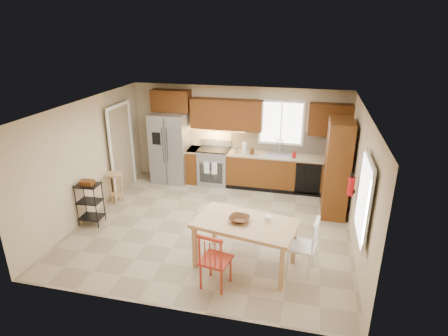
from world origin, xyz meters
The scene contains 33 objects.
floor centered at (0.00, 0.00, 0.00)m, with size 5.50×5.50×0.00m, color tan.
ceiling centered at (0.00, 0.00, 2.50)m, with size 5.50×5.00×0.02m, color silver.
wall_back centered at (0.00, 2.50, 1.25)m, with size 5.50×0.02×2.50m, color #CCB793.
wall_front centered at (0.00, -2.50, 1.25)m, with size 5.50×0.02×2.50m, color #CCB793.
wall_left centered at (-2.75, 0.00, 1.25)m, with size 0.02×5.00×2.50m, color #CCB793.
wall_right centered at (2.75, 0.00, 1.25)m, with size 0.02×5.00×2.50m, color #CCB793.
refrigerator centered at (-1.70, 2.12, 0.91)m, with size 0.92×0.75×1.82m, color gray.
range_stove centered at (-0.55, 2.19, 0.46)m, with size 0.76×0.63×0.92m, color gray.
base_cabinet_narrow centered at (-1.10, 2.20, 0.45)m, with size 0.30×0.60×0.90m, color brown.
base_cabinet_run centered at (1.29, 2.20, 0.45)m, with size 2.92×0.60×0.90m, color brown.
dishwasher centered at (1.85, 1.91, 0.45)m, with size 0.60×0.02×0.78m, color black.
backsplash centered at (1.29, 2.48, 1.18)m, with size 2.92×0.03×0.55m, color #C8B696.
upper_over_fridge centered at (-1.70, 2.33, 2.10)m, with size 1.00×0.35×0.55m, color #562D0E.
upper_left_block centered at (-0.25, 2.33, 1.83)m, with size 1.80×0.35×0.75m, color #562D0E.
upper_right_block centered at (2.25, 2.33, 1.83)m, with size 1.00×0.35×0.75m, color #562D0E.
window_back centered at (1.10, 2.48, 1.65)m, with size 1.12×0.04×1.12m, color white.
sink centered at (1.10, 2.20, 0.86)m, with size 0.62×0.46×0.16m, color gray.
undercab_glow centered at (-0.55, 2.30, 1.43)m, with size 1.60×0.30×0.01m, color #FFBF66.
soap_bottle centered at (1.48, 2.10, 1.00)m, with size 0.09×0.09×0.19m, color #B30C12.
paper_towel centered at (0.25, 2.15, 1.04)m, with size 0.12×0.12×0.28m, color white.
canister_steel centered at (0.05, 2.15, 0.99)m, with size 0.11×0.11×0.18m, color gray.
canister_wood centered at (0.45, 2.12, 0.97)m, with size 0.10×0.10×0.14m, color #523315.
pantry centered at (2.43, 1.20, 1.05)m, with size 0.50×0.95×2.10m, color brown.
fire_extinguisher centered at (2.63, 0.15, 1.10)m, with size 0.12×0.12×0.36m, color #B30C12.
window_right centered at (2.68, -1.15, 1.45)m, with size 0.04×1.02×1.32m, color white.
doorway centered at (-2.67, 1.30, 1.05)m, with size 0.04×0.95×2.10m, color #8C7A59.
dining_table centered at (0.87, -1.17, 0.41)m, with size 1.68×0.95×0.82m, color tan, non-canonical shape.
chair_red centered at (0.52, -1.82, 0.49)m, with size 0.46×0.46×0.99m, color #A12918, non-canonical shape.
chair_white centered at (1.82, -1.12, 0.49)m, with size 0.46×0.46×0.99m, color white, non-canonical shape.
table_bowl centered at (0.76, -1.17, 0.83)m, with size 0.34×0.34×0.08m, color #523315.
table_jar centered at (1.24, -1.06, 0.86)m, with size 0.13×0.13×0.16m, color white.
bar_stool centered at (-2.48, 0.56, 0.37)m, with size 0.36×0.36×0.73m, color tan, non-canonical shape.
utility_cart centered at (-2.50, -0.48, 0.46)m, with size 0.46×0.36×0.93m, color black, non-canonical shape.
Camera 1 is at (1.77, -6.60, 3.93)m, focal length 30.00 mm.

